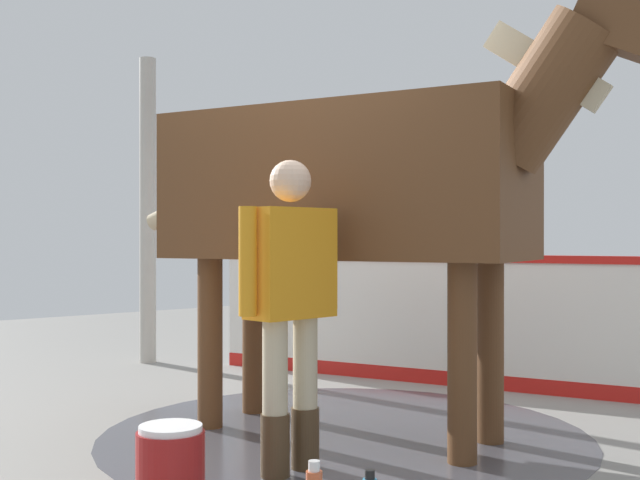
# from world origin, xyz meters

# --- Properties ---
(ground_plane) EXTENTS (16.00, 16.00, 0.02)m
(ground_plane) POSITION_xyz_m (0.00, 0.00, -0.01)
(ground_plane) COLOR gray
(wet_patch) EXTENTS (3.02, 3.02, 0.00)m
(wet_patch) POSITION_xyz_m (0.10, 0.30, 0.00)
(wet_patch) COLOR #4C4C54
(wet_patch) RESTS_ON ground
(barrier_wall) EXTENTS (1.69, 4.11, 1.08)m
(barrier_wall) POSITION_xyz_m (-1.65, -0.39, 0.50)
(barrier_wall) COLOR white
(barrier_wall) RESTS_ON ground
(roof_post_far) EXTENTS (0.16, 0.16, 2.96)m
(roof_post_far) POSITION_xyz_m (-0.29, -3.07, 1.48)
(roof_post_far) COLOR #B7B2A8
(roof_post_far) RESTS_ON ground
(horse) EXTENTS (1.70, 3.38, 2.62)m
(horse) POSITION_xyz_m (0.06, 0.41, 1.54)
(horse) COLOR brown
(horse) RESTS_ON ground
(handler) EXTENTS (0.66, 0.26, 1.62)m
(handler) POSITION_xyz_m (0.85, 0.72, 0.93)
(handler) COLOR #47331E
(handler) RESTS_ON ground
(wash_bucket) EXTENTS (0.32, 0.32, 0.35)m
(wash_bucket) POSITION_xyz_m (1.55, 0.74, 0.17)
(wash_bucket) COLOR maroon
(wash_bucket) RESTS_ON ground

